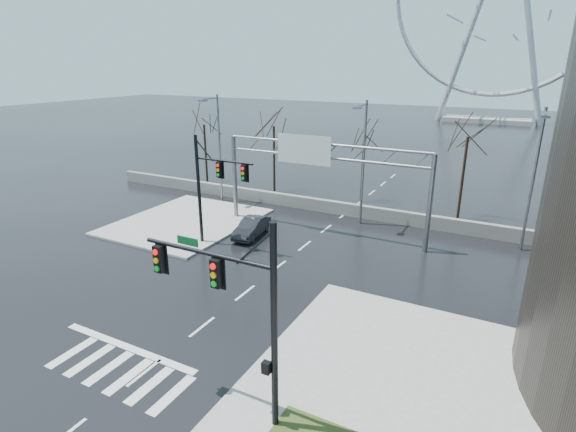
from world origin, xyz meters
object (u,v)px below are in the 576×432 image
Objects in this scene: signal_mast_near at (239,301)px; sign_gantry at (318,168)px; car at (252,227)px; signal_mast_far at (211,182)px.

signal_mast_near reaches higher than sign_gantry.
car is at bearing 121.10° from signal_mast_near.
sign_gantry reaches higher than car.
signal_mast_near is 17.03m from signal_mast_far.
car is (1.38, 2.96, -4.13)m from signal_mast_far.
signal_mast_far is at bearing -121.32° from car.
signal_mast_far reaches higher than car.
sign_gantry is 3.86× the size of car.
signal_mast_far is at bearing -132.47° from sign_gantry.
signal_mast_near is 1.89× the size of car.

